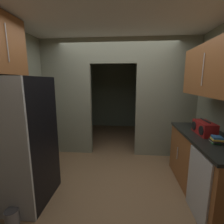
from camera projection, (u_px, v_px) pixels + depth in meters
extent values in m
plane|color=brown|center=(112.00, 188.00, 2.61)|extent=(20.00, 20.00, 0.00)
cube|color=silver|center=(115.00, 20.00, 2.51)|extent=(3.82, 6.61, 0.06)
cube|color=gray|center=(68.00, 99.00, 3.75)|extent=(1.11, 0.12, 2.59)
cube|color=gray|center=(166.00, 99.00, 3.56)|extent=(1.30, 0.12, 2.59)
cube|color=gray|center=(113.00, 51.00, 3.46)|extent=(1.02, 0.12, 0.53)
cube|color=slate|center=(121.00, 92.00, 6.05)|extent=(3.42, 0.10, 2.59)
cube|color=slate|center=(66.00, 94.00, 4.99)|extent=(0.10, 2.45, 2.59)
cube|color=slate|center=(177.00, 95.00, 4.70)|extent=(0.10, 2.45, 2.59)
cube|color=black|center=(19.00, 141.00, 2.24)|extent=(0.78, 0.75, 1.75)
cube|color=brown|center=(206.00, 167.00, 2.41)|extent=(0.59, 1.64, 0.87)
cube|color=black|center=(209.00, 138.00, 2.33)|extent=(0.63, 1.64, 0.04)
cylinder|color=#B7BABC|center=(195.00, 177.00, 2.08)|extent=(0.01, 0.01, 0.22)
cylinder|color=#B7BABC|center=(177.00, 153.00, 2.78)|extent=(0.01, 0.01, 0.22)
cube|color=#B7BABC|center=(198.00, 186.00, 1.99)|extent=(0.02, 0.56, 0.85)
cube|color=brown|center=(217.00, 69.00, 2.15)|extent=(0.34, 1.48, 0.71)
cylinder|color=#B7BABC|center=(203.00, 70.00, 2.16)|extent=(0.01, 0.01, 0.43)
cylinder|color=#B7BABC|center=(7.00, 43.00, 2.09)|extent=(0.01, 0.01, 0.48)
cube|color=maroon|center=(204.00, 128.00, 2.41)|extent=(0.19, 0.42, 0.19)
cylinder|color=#262626|center=(205.00, 121.00, 2.39)|extent=(0.02, 0.30, 0.02)
cylinder|color=black|center=(201.00, 130.00, 2.30)|extent=(0.01, 0.13, 0.13)
cylinder|color=black|center=(194.00, 126.00, 2.55)|extent=(0.01, 0.13, 0.13)
cube|color=#388C47|center=(215.00, 143.00, 2.08)|extent=(0.12, 0.14, 0.02)
cube|color=beige|center=(216.00, 141.00, 2.08)|extent=(0.12, 0.12, 0.01)
cube|color=black|center=(216.00, 141.00, 2.07)|extent=(0.12, 0.16, 0.02)
cube|color=gold|center=(217.00, 139.00, 2.06)|extent=(0.15, 0.15, 0.02)
cube|color=#2D609E|center=(217.00, 137.00, 2.07)|extent=(0.13, 0.14, 0.03)
cylinder|color=#99999E|center=(12.00, 217.00, 1.93)|extent=(0.16, 0.16, 0.18)
cylinder|color=#4C4C51|center=(11.00, 210.00, 1.92)|extent=(0.15, 0.15, 0.01)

